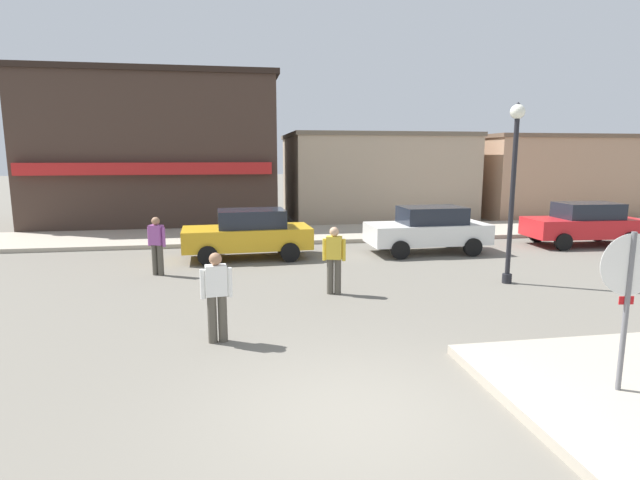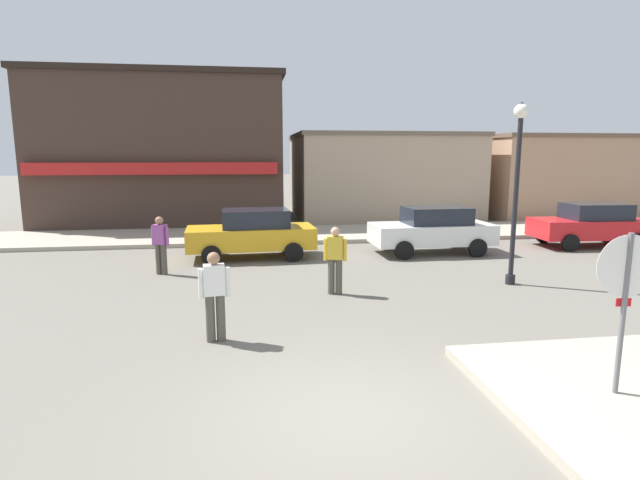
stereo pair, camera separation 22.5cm
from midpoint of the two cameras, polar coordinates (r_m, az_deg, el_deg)
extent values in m
plane|color=#6B665B|center=(6.72, 3.71, -19.42)|extent=(160.00, 160.00, 0.00)
cube|color=#A89E8C|center=(20.24, -5.55, 0.59)|extent=(80.00, 4.00, 0.15)
cylinder|color=slate|center=(7.69, 30.80, -7.70)|extent=(0.07, 0.07, 2.30)
cylinder|color=red|center=(7.54, 31.18, -2.41)|extent=(0.76, 0.09, 0.76)
cylinder|color=white|center=(7.53, 31.25, -2.43)|extent=(0.82, 0.09, 0.82)
cube|color=red|center=(7.64, 30.89, -5.94)|extent=(0.20, 0.03, 0.11)
cylinder|color=black|center=(13.42, 20.63, 4.10)|extent=(0.12, 0.12, 4.20)
cylinder|color=black|center=(13.74, 20.13, -4.14)|extent=(0.24, 0.24, 0.24)
sphere|color=white|center=(13.41, 21.20, 13.52)|extent=(0.36, 0.36, 0.36)
cone|color=black|center=(13.42, 21.24, 14.13)|extent=(0.32, 0.32, 0.18)
cube|color=gold|center=(16.05, -8.73, 0.28)|extent=(4.09, 1.91, 0.66)
cube|color=#1E232D|center=(15.97, -8.24, 2.46)|extent=(2.15, 1.50, 0.56)
cylinder|color=black|center=(15.24, -13.12, -1.77)|extent=(0.61, 0.21, 0.60)
cylinder|color=black|center=(16.91, -13.09, -0.65)|extent=(0.61, 0.21, 0.60)
cylinder|color=black|center=(15.41, -3.86, -1.41)|extent=(0.61, 0.21, 0.60)
cylinder|color=black|center=(17.07, -4.74, -0.34)|extent=(0.61, 0.21, 0.60)
cube|color=white|center=(17.11, 11.75, 0.77)|extent=(4.04, 1.79, 0.66)
cube|color=#1E232D|center=(17.08, 12.29, 2.81)|extent=(2.11, 1.44, 0.56)
cylinder|color=black|center=(15.94, 8.76, -1.13)|extent=(0.60, 0.19, 0.60)
cylinder|color=black|center=(17.53, 6.90, -0.11)|extent=(0.60, 0.19, 0.60)
cylinder|color=black|center=(16.93, 16.69, -0.80)|extent=(0.60, 0.19, 0.60)
cylinder|color=black|center=(18.43, 14.27, 0.14)|extent=(0.60, 0.19, 0.60)
cube|color=red|center=(20.44, 27.52, 1.31)|extent=(4.09, 1.92, 0.66)
cube|color=#1E232D|center=(20.45, 28.00, 3.00)|extent=(2.15, 1.51, 0.56)
cylinder|color=black|center=(19.11, 25.75, -0.19)|extent=(0.61, 0.21, 0.60)
cylinder|color=black|center=(20.55, 23.26, 0.61)|extent=(0.61, 0.21, 0.60)
cylinder|color=black|center=(20.54, 31.62, -0.05)|extent=(0.61, 0.21, 0.60)
cylinder|color=black|center=(21.88, 28.91, 0.70)|extent=(0.61, 0.21, 0.60)
cylinder|color=#4C473D|center=(11.85, 0.63, -4.18)|extent=(0.16, 0.16, 0.85)
cylinder|color=#4C473D|center=(11.83, 1.50, -4.20)|extent=(0.16, 0.16, 0.85)
cube|color=gold|center=(11.69, 1.07, -0.88)|extent=(0.41, 0.32, 0.54)
sphere|color=tan|center=(11.62, 1.08, 0.96)|extent=(0.22, 0.22, 0.22)
cylinder|color=gold|center=(11.73, -0.04, -1.09)|extent=(0.11, 0.11, 0.52)
cylinder|color=gold|center=(11.67, 2.20, -1.15)|extent=(0.11, 0.11, 0.52)
cylinder|color=#4C473D|center=(9.07, -12.91, -8.82)|extent=(0.16, 0.16, 0.85)
cylinder|color=#4C473D|center=(9.08, -11.76, -8.75)|extent=(0.16, 0.16, 0.85)
cube|color=white|center=(8.88, -12.50, -4.53)|extent=(0.38, 0.26, 0.54)
sphere|color=#9E7051|center=(8.80, -12.59, -2.13)|extent=(0.22, 0.22, 0.22)
cylinder|color=white|center=(8.88, -13.97, -4.92)|extent=(0.10, 0.10, 0.52)
cylinder|color=white|center=(8.91, -11.01, -4.76)|extent=(0.10, 0.10, 0.52)
cylinder|color=#4C473D|center=(14.46, -18.77, -2.15)|extent=(0.16, 0.16, 0.85)
cylinder|color=#4C473D|center=(14.36, -18.19, -2.20)|extent=(0.16, 0.16, 0.85)
cube|color=#994C99|center=(14.29, -18.63, 0.55)|extent=(0.42, 0.36, 0.54)
sphere|color=#9E7051|center=(14.24, -18.71, 2.06)|extent=(0.22, 0.22, 0.22)
cylinder|color=#994C99|center=(14.43, -19.35, 0.40)|extent=(0.12, 0.12, 0.52)
cylinder|color=#994C99|center=(14.16, -17.87, 0.31)|extent=(0.12, 0.12, 0.52)
cube|color=#3D2D26|center=(25.89, -18.03, 9.36)|extent=(10.80, 7.38, 6.64)
cube|color=#B21E1E|center=(22.11, -19.38, 7.70)|extent=(10.26, 0.40, 0.50)
cube|color=black|center=(26.13, -18.44, 16.91)|extent=(11.12, 7.60, 0.24)
cube|color=tan|center=(27.18, 5.81, 7.15)|extent=(8.98, 7.22, 4.15)
cube|color=#685B4C|center=(27.17, 5.89, 11.73)|extent=(9.16, 7.36, 0.20)
cube|color=tan|center=(30.42, 23.15, 6.64)|extent=(7.75, 6.74, 4.10)
cube|color=brown|center=(30.41, 23.43, 10.68)|extent=(7.90, 6.88, 0.20)
camera|label=1|loc=(0.11, -90.61, -0.11)|focal=28.00mm
camera|label=2|loc=(0.11, 89.39, 0.11)|focal=28.00mm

